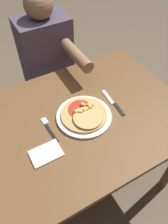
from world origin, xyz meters
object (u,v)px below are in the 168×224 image
(dining_table, at_px, (79,130))
(pizza, at_px, (85,114))
(person_diner, at_px, (48,64))
(plate, at_px, (84,116))
(fork, at_px, (49,128))
(knife, at_px, (113,103))

(dining_table, xyz_separation_m, pizza, (0.02, -0.02, 0.14))
(dining_table, distance_m, person_diner, 0.60)
(plate, bearing_deg, fork, 172.85)
(knife, bearing_deg, person_diner, 103.81)
(knife, bearing_deg, plate, -178.03)
(plate, height_order, person_diner, person_diner)
(fork, bearing_deg, knife, -2.61)
(fork, bearing_deg, plate, -7.15)
(fork, height_order, person_diner, person_diner)
(knife, height_order, person_diner, person_diner)
(plate, distance_m, person_diner, 0.61)
(fork, bearing_deg, pizza, -8.40)
(plate, bearing_deg, dining_table, 152.31)
(pizza, relative_size, knife, 1.09)
(person_diner, bearing_deg, plate, -94.37)
(dining_table, bearing_deg, pizza, -34.06)
(dining_table, xyz_separation_m, plate, (0.02, -0.01, 0.12))
(plate, xyz_separation_m, knife, (0.19, 0.01, -0.00))
(knife, bearing_deg, pizza, -176.67)
(pizza, bearing_deg, fork, 171.60)
(pizza, bearing_deg, plate, 109.11)
(pizza, xyz_separation_m, person_diner, (0.04, 0.61, -0.09))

